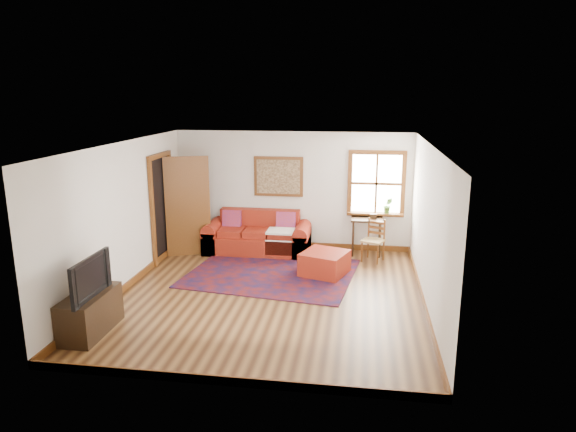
% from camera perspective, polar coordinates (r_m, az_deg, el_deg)
% --- Properties ---
extents(ground, '(5.50, 5.50, 0.00)m').
position_cam_1_polar(ground, '(8.66, -2.00, -8.76)').
color(ground, '#3E2310').
rests_on(ground, ground).
extents(room_envelope, '(5.04, 5.54, 2.52)m').
position_cam_1_polar(room_envelope, '(8.19, -2.07, 2.01)').
color(room_envelope, silver).
rests_on(room_envelope, ground).
extents(window, '(1.18, 0.20, 1.38)m').
position_cam_1_polar(window, '(10.77, 9.93, 2.82)').
color(window, white).
rests_on(window, ground).
extents(doorway, '(0.89, 1.08, 2.14)m').
position_cam_1_polar(doorway, '(10.56, -12.15, 1.16)').
color(doorway, black).
rests_on(doorway, ground).
extents(framed_artwork, '(1.05, 0.07, 0.85)m').
position_cam_1_polar(framed_artwork, '(10.87, -1.07, 4.40)').
color(framed_artwork, brown).
rests_on(framed_artwork, ground).
extents(persian_rug, '(3.26, 2.75, 0.02)m').
position_cam_1_polar(persian_rug, '(9.63, -1.82, -6.34)').
color(persian_rug, '#560F0C').
rests_on(persian_rug, ground).
extents(red_leather_sofa, '(2.19, 0.91, 0.86)m').
position_cam_1_polar(red_leather_sofa, '(10.85, -3.34, -2.51)').
color(red_leather_sofa, maroon).
rests_on(red_leather_sofa, ground).
extents(red_ottoman, '(0.97, 0.97, 0.43)m').
position_cam_1_polar(red_ottoman, '(9.53, 4.09, -5.27)').
color(red_ottoman, maroon).
rests_on(red_ottoman, ground).
extents(side_table, '(0.64, 0.48, 0.77)m').
position_cam_1_polar(side_table, '(10.67, 8.74, -0.91)').
color(side_table, black).
rests_on(side_table, ground).
extents(ladder_back_chair, '(0.51, 0.50, 0.84)m').
position_cam_1_polar(ladder_back_chair, '(10.36, 9.55, -2.49)').
color(ladder_back_chair, tan).
rests_on(ladder_back_chair, ground).
extents(media_cabinet, '(0.47, 1.05, 0.58)m').
position_cam_1_polar(media_cabinet, '(7.80, -21.12, -10.05)').
color(media_cabinet, black).
rests_on(media_cabinet, ground).
extents(television, '(0.13, 0.99, 0.57)m').
position_cam_1_polar(television, '(7.51, -21.71, -6.31)').
color(television, black).
rests_on(television, media_cabinet).
extents(candle_hurricane, '(0.12, 0.12, 0.18)m').
position_cam_1_polar(candle_hurricane, '(7.92, -19.84, -6.67)').
color(candle_hurricane, silver).
rests_on(candle_hurricane, media_cabinet).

